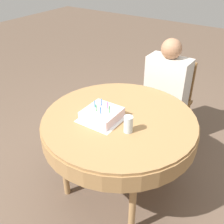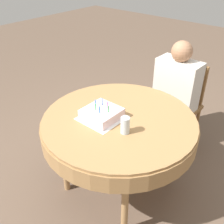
# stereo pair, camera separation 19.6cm
# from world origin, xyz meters

# --- Properties ---
(ground_plane) EXTENTS (12.00, 12.00, 0.00)m
(ground_plane) POSITION_xyz_m (0.00, 0.00, 0.00)
(ground_plane) COLOR brown
(dining_table) EXTENTS (1.19, 1.19, 0.73)m
(dining_table) POSITION_xyz_m (0.00, 0.00, 0.65)
(dining_table) COLOR #9E7547
(dining_table) RESTS_ON ground_plane
(chair) EXTENTS (0.46, 0.46, 0.85)m
(chair) POSITION_xyz_m (0.01, 0.96, 0.46)
(chair) COLOR brown
(chair) RESTS_ON ground_plane
(person) EXTENTS (0.43, 0.32, 1.11)m
(person) POSITION_xyz_m (0.01, 0.86, 0.67)
(person) COLOR #9E7051
(person) RESTS_ON ground_plane
(napkin) EXTENTS (0.30, 0.30, 0.00)m
(napkin) POSITION_xyz_m (-0.10, -0.09, 0.73)
(napkin) COLOR white
(napkin) RESTS_ON dining_table
(birthday_cake) EXTENTS (0.25, 0.25, 0.13)m
(birthday_cake) POSITION_xyz_m (-0.10, -0.09, 0.77)
(birthday_cake) COLOR silver
(birthday_cake) RESTS_ON dining_table
(drinking_glass) EXTENTS (0.06, 0.06, 0.12)m
(drinking_glass) POSITION_xyz_m (0.15, -0.12, 0.79)
(drinking_glass) COLOR silver
(drinking_glass) RESTS_ON dining_table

